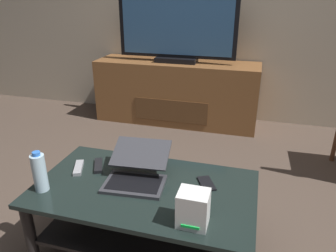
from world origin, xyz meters
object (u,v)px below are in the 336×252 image
router_box (193,208)px  tv_remote (79,168)px  laptop (137,171)px  television (177,29)px  water_bottle_near (40,172)px  soundbar_remote (98,166)px  media_cabinet (177,92)px  cell_phone (206,183)px  coffee_table (145,205)px

router_box → tv_remote: size_ratio=1.05×
router_box → laptop: bearing=143.5°
television → water_bottle_near: (-0.20, -2.06, -0.51)m
water_bottle_near → soundbar_remote: water_bottle_near is taller
television → router_box: (0.63, -2.11, -0.54)m
water_bottle_near → soundbar_remote: (0.18, 0.29, -0.10)m
router_box → media_cabinet: bearing=106.4°
water_bottle_near → cell_phone: 0.89m
television → laptop: (0.25, -1.83, -0.57)m
television → router_box: 2.27m
coffee_table → soundbar_remote: size_ratio=7.40×
coffee_table → water_bottle_near: size_ratio=5.27×
water_bottle_near → tv_remote: size_ratio=1.41×
media_cabinet → soundbar_remote: size_ratio=10.94×
water_bottle_near → tv_remote: bearing=72.5°
coffee_table → cell_phone: 0.36m
media_cabinet → soundbar_remote: (-0.02, -1.79, 0.07)m
coffee_table → soundbar_remote: 0.38m
tv_remote → soundbar_remote: bearing=5.6°
cell_phone → soundbar_remote: size_ratio=0.88×
television → laptop: size_ratio=3.11×
router_box → tv_remote: router_box is taller
coffee_table → soundbar_remote: bearing=160.4°
cell_phone → tv_remote: tv_remote is taller
media_cabinet → laptop: size_ratio=4.42×
media_cabinet → tv_remote: size_ratio=10.94×
coffee_table → media_cabinet: media_cabinet is taller
media_cabinet → cell_phone: (0.63, -1.80, 0.06)m
television → tv_remote: bearing=-93.9°
laptop → soundbar_remote: size_ratio=2.48×
coffee_table → router_box: (0.31, -0.22, 0.20)m
cell_phone → tv_remote: 0.76m
coffee_table → media_cabinet: bearing=99.3°
media_cabinet → soundbar_remote: media_cabinet is taller
television → laptop: television is taller
media_cabinet → television: bearing=-90.0°
media_cabinet → water_bottle_near: (-0.20, -2.09, 0.16)m
television → cell_phone: bearing=-70.4°
router_box → water_bottle_near: 0.83m
media_cabinet → tv_remote: 1.85m
media_cabinet → cell_phone: 1.91m
coffee_table → water_bottle_near: (-0.51, -0.17, 0.23)m
media_cabinet → television: television is taller
laptop → tv_remote: bearing=178.7°
laptop → television: bearing=97.8°
coffee_table → tv_remote: 0.46m
coffee_table → laptop: 0.19m
router_box → soundbar_remote: (-0.65, 0.34, -0.07)m
media_cabinet → soundbar_remote: bearing=-90.7°
water_bottle_near → soundbar_remote: bearing=59.1°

